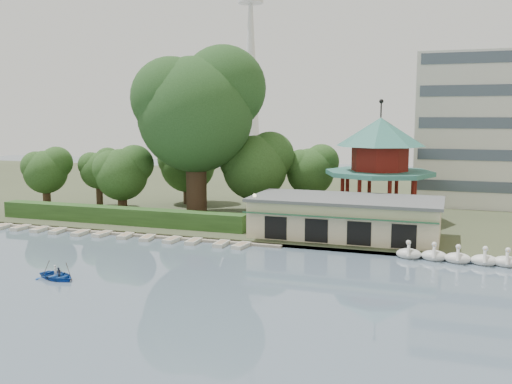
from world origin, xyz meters
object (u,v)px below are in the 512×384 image
at_px(boathouse, 345,217).
at_px(pavilion, 380,159).
at_px(dock, 127,233).
at_px(big_tree, 198,106).
at_px(rowboat_with_passengers, 57,273).

bearing_deg(boathouse, pavilion, 78.72).
bearing_deg(dock, boathouse, 12.24).
relative_size(pavilion, big_tree, 0.67).
height_order(dock, pavilion, pavilion).
bearing_deg(rowboat_with_passengers, pavilion, 56.59).
distance_m(dock, rowboat_with_passengers, 16.33).
relative_size(boathouse, big_tree, 0.92).
bearing_deg(dock, pavilion, 31.66).
distance_m(boathouse, big_tree, 22.70).
distance_m(pavilion, big_tree, 21.97).
relative_size(dock, big_tree, 1.68).
bearing_deg(pavilion, boathouse, -101.28).
distance_m(pavilion, rowboat_with_passengers, 37.43).
bearing_deg(big_tree, pavilion, 10.29).
bearing_deg(boathouse, rowboat_with_passengers, -131.44).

